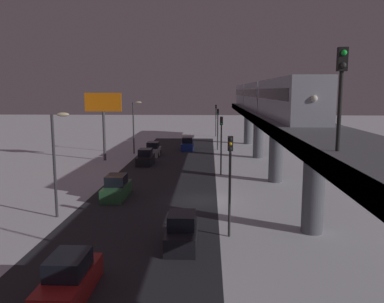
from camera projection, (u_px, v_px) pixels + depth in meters
ground_plane at (201, 200)px, 33.59m from camera, size 240.00×240.00×0.00m
avenue_asphalt at (152, 200)px, 33.77m from camera, size 11.00×88.23×0.01m
elevated_railway at (291, 132)px, 32.40m from camera, size 5.00×88.23×6.78m
subway_train at (260, 95)px, 52.87m from camera, size 2.94×55.47×3.40m
rail_signal at (341, 81)px, 15.28m from camera, size 0.36×0.41×4.00m
sedan_silver at (153, 150)px, 56.61m from camera, size 1.91×4.28×1.97m
sedan_black at (145, 158)px, 49.92m from camera, size 1.80×4.30×1.97m
sedan_blue at (188, 145)px, 62.46m from camera, size 1.80×4.73×1.97m
sedan_black_2 at (182, 232)px, 23.70m from camera, size 1.80×4.25×1.97m
sedan_red at (69, 280)px, 17.73m from camera, size 1.80×4.68×1.97m
sedan_green at (117, 188)px, 34.42m from camera, size 1.80×4.69×1.97m
traffic_light_near at (230, 172)px, 24.59m from camera, size 0.32×0.44×6.40m
traffic_light_mid at (221, 137)px, 43.17m from camera, size 0.32×0.44×6.40m
traffic_light_far at (218, 123)px, 61.74m from camera, size 0.32×0.44×6.40m
traffic_light_distant at (216, 116)px, 80.32m from camera, size 0.32×0.44×6.40m
commercial_billboard at (103, 109)px, 51.93m from camera, size 4.80×0.36×8.90m
street_lamp_near at (57, 152)px, 28.37m from camera, size 1.35×0.44×7.65m
street_lamp_far at (135, 121)px, 58.00m from camera, size 1.35×0.44×7.65m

